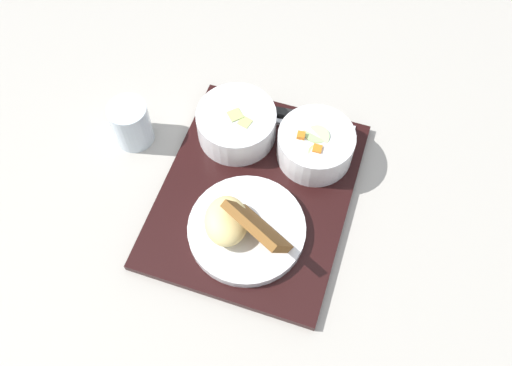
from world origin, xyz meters
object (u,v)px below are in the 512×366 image
object	(u,v)px
bowl_salad	(315,144)
plate_main	(244,227)
glass_water	(132,125)
knife	(286,115)
bowl_soup	(237,123)
spoon	(295,124)

from	to	relation	value
bowl_salad	plate_main	size ratio (longest dim) A/B	0.69
bowl_salad	glass_water	distance (m)	0.33
glass_water	knife	bearing A→B (deg)	108.73
bowl_salad	glass_water	bearing A→B (deg)	-86.97
bowl_salad	knife	xyz separation A→B (m)	(-0.07, -0.06, -0.03)
plate_main	bowl_soup	bearing A→B (deg)	-164.16
knife	spoon	world-z (taller)	knife
bowl_soup	bowl_salad	bearing A→B (deg)	83.08
knife	plate_main	bearing A→B (deg)	-94.99
bowl_salad	bowl_soup	bearing A→B (deg)	-96.92
bowl_salad	knife	world-z (taller)	bowl_salad
bowl_salad	knife	distance (m)	0.10
bowl_salad	spoon	distance (m)	0.08
plate_main	glass_water	world-z (taller)	plate_main
plate_main	spoon	world-z (taller)	plate_main
spoon	plate_main	bearing A→B (deg)	-100.99
bowl_salad	plate_main	xyz separation A→B (m)	(0.17, -0.09, -0.01)
bowl_soup	knife	size ratio (longest dim) A/B	0.78
spoon	glass_water	distance (m)	0.30
bowl_salad	glass_water	size ratio (longest dim) A/B	1.52
spoon	glass_water	bearing A→B (deg)	-164.98
bowl_soup	plate_main	size ratio (longest dim) A/B	0.73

